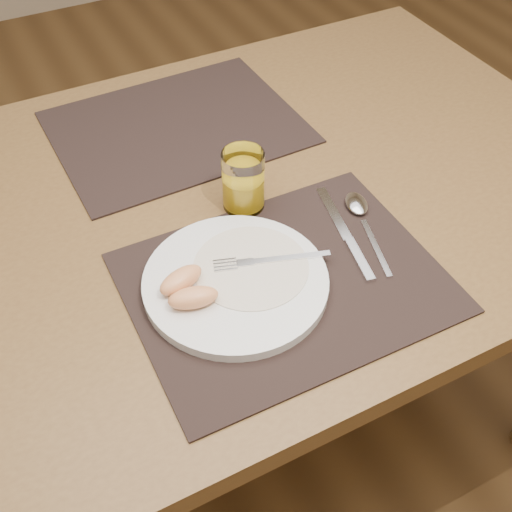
% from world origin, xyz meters
% --- Properties ---
extents(ground, '(5.00, 5.00, 0.00)m').
position_xyz_m(ground, '(0.00, 0.00, 0.00)').
color(ground, brown).
rests_on(ground, ground).
extents(table, '(1.40, 0.90, 0.75)m').
position_xyz_m(table, '(0.00, 0.00, 0.67)').
color(table, brown).
rests_on(table, ground).
extents(placemat_near, '(0.45, 0.36, 0.00)m').
position_xyz_m(placemat_near, '(0.00, -0.22, 0.75)').
color(placemat_near, black).
rests_on(placemat_near, table).
extents(placemat_far, '(0.46, 0.36, 0.00)m').
position_xyz_m(placemat_far, '(0.01, 0.22, 0.75)').
color(placemat_far, black).
rests_on(placemat_far, table).
extents(plate, '(0.27, 0.27, 0.02)m').
position_xyz_m(plate, '(-0.06, -0.19, 0.76)').
color(plate, white).
rests_on(plate, placemat_near).
extents(plate_dressing, '(0.17, 0.17, 0.00)m').
position_xyz_m(plate_dressing, '(-0.03, -0.18, 0.77)').
color(plate_dressing, white).
rests_on(plate_dressing, plate).
extents(fork, '(0.17, 0.07, 0.00)m').
position_xyz_m(fork, '(-0.02, -0.18, 0.77)').
color(fork, silver).
rests_on(fork, plate).
extents(knife, '(0.06, 0.22, 0.01)m').
position_xyz_m(knife, '(0.13, -0.19, 0.76)').
color(knife, silver).
rests_on(knife, placemat_near).
extents(spoon, '(0.07, 0.19, 0.01)m').
position_xyz_m(spoon, '(0.18, -0.14, 0.76)').
color(spoon, silver).
rests_on(spoon, placemat_near).
extents(juice_glass, '(0.07, 0.07, 0.10)m').
position_xyz_m(juice_glass, '(0.03, -0.04, 0.80)').
color(juice_glass, white).
rests_on(juice_glass, placemat_near).
extents(grapefruit_wedges, '(0.08, 0.09, 0.03)m').
position_xyz_m(grapefruit_wedges, '(-0.14, -0.19, 0.78)').
color(grapefruit_wedges, '#EC9D60').
rests_on(grapefruit_wedges, plate).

